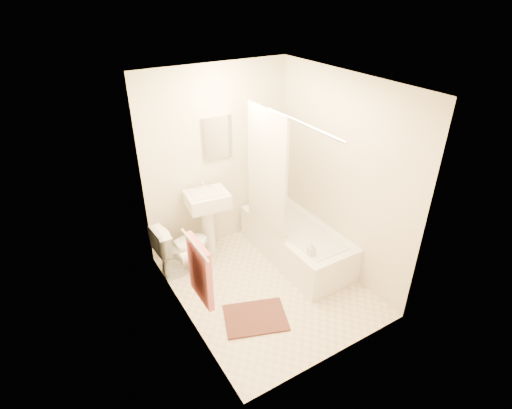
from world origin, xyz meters
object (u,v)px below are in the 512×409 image
soap_bottle (311,249)px  bath_mat (255,317)px  sink (208,221)px  bathtub (296,242)px  toilet (182,247)px

soap_bottle → bath_mat: bearing=-171.8°
sink → soap_bottle: (0.71, -1.22, 0.05)m
bathtub → bath_mat: size_ratio=2.48×
bath_mat → soap_bottle: size_ratio=3.90×
soap_bottle → sink: bearing=120.3°
bathtub → bath_mat: (-1.04, -0.69, -0.22)m
toilet → bath_mat: toilet is taller
bathtub → toilet: bearing=159.9°
toilet → sink: 0.49m
sink → soap_bottle: size_ratio=5.89×
sink → soap_bottle: 1.42m
toilet → bathtub: bearing=-113.3°
toilet → bath_mat: (0.33, -1.19, -0.33)m
soap_bottle → bathtub: bearing=68.9°
toilet → soap_bottle: 1.58m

